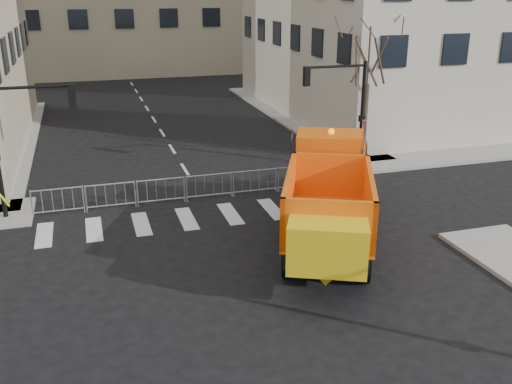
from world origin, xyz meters
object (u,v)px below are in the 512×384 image
object	(u,v)px
cop_a	(354,168)
newspaper_box	(345,155)
cop_b	(342,171)
plow_truck	(329,195)
cop_c	(311,171)

from	to	relation	value
cop_a	newspaper_box	size ratio (longest dim) A/B	1.66
cop_b	plow_truck	bearing A→B (deg)	48.01
plow_truck	cop_c	world-z (taller)	plow_truck
plow_truck	cop_c	distance (m)	5.58
plow_truck	newspaper_box	xyz separation A→B (m)	(4.56, 8.12, -1.18)
cop_c	newspaper_box	xyz separation A→B (m)	(3.06, 2.83, -0.29)
cop_a	newspaper_box	bearing A→B (deg)	-129.23
cop_a	cop_c	xyz separation A→B (m)	(-2.12, 0.00, 0.08)
plow_truck	cop_c	xyz separation A→B (m)	(1.50, 5.29, -0.89)
newspaper_box	plow_truck	bearing A→B (deg)	-115.38
cop_c	cop_b	bearing A→B (deg)	135.40
cop_a	cop_b	size ratio (longest dim) A/B	1.10
plow_truck	cop_c	bearing A→B (deg)	8.64
cop_b	cop_c	size ratio (longest dim) A/B	0.84
cop_a	newspaper_box	xyz separation A→B (m)	(0.94, 2.83, -0.21)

